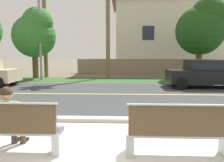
{
  "coord_description": "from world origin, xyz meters",
  "views": [
    {
      "loc": [
        0.51,
        -3.51,
        1.83
      ],
      "look_at": [
        0.2,
        3.37,
        1.0
      ],
      "focal_mm": 35.33,
      "sensor_mm": 36.0,
      "label": 1
    }
  ],
  "objects_px": {
    "shade_tree_centre": "(202,27)",
    "shade_tree_left": "(35,33)",
    "bench_left": "(10,130)",
    "bench_right": "(179,133)",
    "car_black_near": "(207,72)",
    "seated_person_olive": "(10,116)",
    "streetlamp": "(40,20)"
  },
  "relations": [
    {
      "from": "car_black_near",
      "to": "shade_tree_left",
      "type": "relative_size",
      "value": 0.81
    },
    {
      "from": "bench_left",
      "to": "seated_person_olive",
      "type": "xyz_separation_m",
      "value": [
        -0.07,
        0.17,
        0.22
      ]
    },
    {
      "from": "seated_person_olive",
      "to": "car_black_near",
      "type": "height_order",
      "value": "car_black_near"
    },
    {
      "from": "seated_person_olive",
      "to": "streetlamp",
      "type": "distance_m",
      "value": 12.78
    },
    {
      "from": "shade_tree_centre",
      "to": "shade_tree_left",
      "type": "bearing_deg",
      "value": -178.28
    },
    {
      "from": "bench_right",
      "to": "streetlamp",
      "type": "height_order",
      "value": "streetlamp"
    },
    {
      "from": "seated_person_olive",
      "to": "shade_tree_centre",
      "type": "xyz_separation_m",
      "value": [
        8.02,
        12.92,
        3.17
      ]
    },
    {
      "from": "bench_left",
      "to": "shade_tree_left",
      "type": "xyz_separation_m",
      "value": [
        -4.48,
        12.72,
        2.98
      ]
    },
    {
      "from": "bench_right",
      "to": "car_black_near",
      "type": "height_order",
      "value": "car_black_near"
    },
    {
      "from": "bench_right",
      "to": "shade_tree_centre",
      "type": "xyz_separation_m",
      "value": [
        4.87,
        13.09,
        3.39
      ]
    },
    {
      "from": "bench_left",
      "to": "streetlamp",
      "type": "bearing_deg",
      "value": 107.46
    },
    {
      "from": "bench_right",
      "to": "shade_tree_left",
      "type": "xyz_separation_m",
      "value": [
        -7.56,
        12.72,
        2.98
      ]
    },
    {
      "from": "shade_tree_left",
      "to": "seated_person_olive",
      "type": "bearing_deg",
      "value": -70.62
    },
    {
      "from": "bench_left",
      "to": "bench_right",
      "type": "bearing_deg",
      "value": 0.0
    },
    {
      "from": "seated_person_olive",
      "to": "shade_tree_left",
      "type": "distance_m",
      "value": 13.58
    },
    {
      "from": "seated_person_olive",
      "to": "car_black_near",
      "type": "bearing_deg",
      "value": 50.91
    },
    {
      "from": "bench_right",
      "to": "streetlamp",
      "type": "xyz_separation_m",
      "value": [
        -6.81,
        11.88,
        3.82
      ]
    },
    {
      "from": "bench_right",
      "to": "bench_left",
      "type": "bearing_deg",
      "value": 180.0
    },
    {
      "from": "bench_left",
      "to": "shade_tree_centre",
      "type": "xyz_separation_m",
      "value": [
        7.95,
        13.09,
        3.39
      ]
    },
    {
      "from": "bench_left",
      "to": "streetlamp",
      "type": "height_order",
      "value": "streetlamp"
    },
    {
      "from": "bench_left",
      "to": "shade_tree_centre",
      "type": "height_order",
      "value": "shade_tree_centre"
    },
    {
      "from": "streetlamp",
      "to": "shade_tree_centre",
      "type": "distance_m",
      "value": 11.75
    },
    {
      "from": "shade_tree_left",
      "to": "shade_tree_centre",
      "type": "xyz_separation_m",
      "value": [
        12.43,
        0.37,
        0.41
      ]
    },
    {
      "from": "seated_person_olive",
      "to": "shade_tree_centre",
      "type": "distance_m",
      "value": 15.53
    },
    {
      "from": "shade_tree_centre",
      "to": "seated_person_olive",
      "type": "bearing_deg",
      "value": -121.82
    },
    {
      "from": "car_black_near",
      "to": "bench_left",
      "type": "bearing_deg",
      "value": -128.25
    },
    {
      "from": "seated_person_olive",
      "to": "shade_tree_left",
      "type": "height_order",
      "value": "shade_tree_left"
    },
    {
      "from": "car_black_near",
      "to": "shade_tree_centre",
      "type": "height_order",
      "value": "shade_tree_centre"
    },
    {
      "from": "bench_left",
      "to": "seated_person_olive",
      "type": "bearing_deg",
      "value": 112.08
    },
    {
      "from": "bench_left",
      "to": "car_black_near",
      "type": "xyz_separation_m",
      "value": [
        6.78,
        8.6,
        0.4
      ]
    },
    {
      "from": "bench_right",
      "to": "seated_person_olive",
      "type": "relative_size",
      "value": 1.51
    },
    {
      "from": "bench_right",
      "to": "shade_tree_left",
      "type": "bearing_deg",
      "value": 120.72
    }
  ]
}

